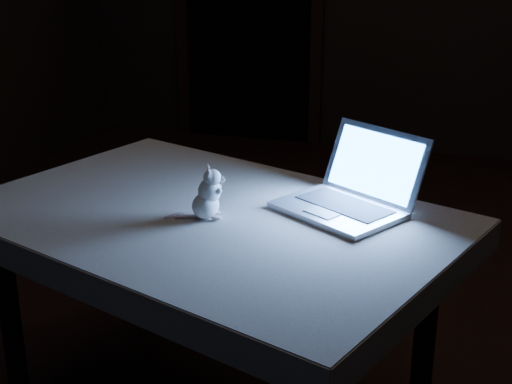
% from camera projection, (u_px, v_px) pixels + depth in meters
% --- Properties ---
extents(floor, '(5.00, 5.00, 0.00)m').
position_uv_depth(floor, '(329.00, 330.00, 2.88)').
color(floor, black).
rests_on(floor, ground).
extents(table, '(1.50, 1.23, 0.69)m').
position_uv_depth(table, '(211.00, 321.00, 2.26)').
color(table, black).
rests_on(table, floor).
extents(tablecloth, '(1.65, 1.44, 0.09)m').
position_uv_depth(tablecloth, '(237.00, 227.00, 2.16)').
color(tablecloth, beige).
rests_on(tablecloth, table).
extents(laptop, '(0.45, 0.43, 0.23)m').
position_uv_depth(laptop, '(339.00, 175.00, 2.10)').
color(laptop, '#B8B8BD').
rests_on(laptop, tablecloth).
extents(plush_mouse, '(0.16, 0.16, 0.15)m').
position_uv_depth(plush_mouse, '(205.00, 193.00, 2.08)').
color(plush_mouse, white).
rests_on(plush_mouse, tablecloth).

